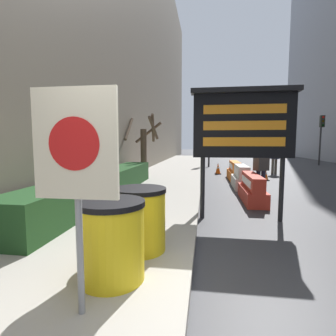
{
  "coord_description": "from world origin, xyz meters",
  "views": [
    {
      "loc": [
        0.14,
        -2.3,
        1.7
      ],
      "look_at": [
        -1.31,
        7.85,
        0.69
      ],
      "focal_mm": 28.0,
      "sensor_mm": 36.0,
      "label": 1
    }
  ],
  "objects_px": {
    "pedestrian_worker": "(275,155)",
    "pedestrian_passerby": "(261,165)",
    "barrel_drum_foreground": "(112,240)",
    "warning_sign": "(76,158)",
    "jersey_barrier_white": "(241,178)",
    "barrel_drum_middle": "(140,219)",
    "traffic_cone_near": "(218,169)",
    "jersey_barrier_orange_near": "(235,171)",
    "traffic_light_far_side": "(321,129)",
    "message_board": "(243,125)",
    "traffic_cone_mid": "(265,174)",
    "jersey_barrier_red_striped": "(252,190)",
    "traffic_light_near_curb": "(209,127)"
  },
  "relations": [
    {
      "from": "traffic_light_far_side",
      "to": "warning_sign",
      "type": "bearing_deg",
      "value": -116.95
    },
    {
      "from": "traffic_cone_near",
      "to": "traffic_cone_mid",
      "type": "xyz_separation_m",
      "value": [
        1.98,
        -2.08,
        -0.02
      ]
    },
    {
      "from": "message_board",
      "to": "jersey_barrier_white",
      "type": "relative_size",
      "value": 1.7
    },
    {
      "from": "jersey_barrier_red_striped",
      "to": "barrel_drum_foreground",
      "type": "bearing_deg",
      "value": -115.3
    },
    {
      "from": "pedestrian_worker",
      "to": "pedestrian_passerby",
      "type": "relative_size",
      "value": 1.01
    },
    {
      "from": "warning_sign",
      "to": "jersey_barrier_white",
      "type": "height_order",
      "value": "warning_sign"
    },
    {
      "from": "traffic_light_far_side",
      "to": "jersey_barrier_orange_near",
      "type": "bearing_deg",
      "value": -130.08
    },
    {
      "from": "message_board",
      "to": "traffic_cone_mid",
      "type": "height_order",
      "value": "message_board"
    },
    {
      "from": "barrel_drum_foreground",
      "to": "traffic_cone_near",
      "type": "xyz_separation_m",
      "value": [
        1.69,
        11.44,
        -0.32
      ]
    },
    {
      "from": "barrel_drum_middle",
      "to": "jersey_barrier_red_striped",
      "type": "bearing_deg",
      "value": 61.62
    },
    {
      "from": "jersey_barrier_red_striped",
      "to": "jersey_barrier_orange_near",
      "type": "bearing_deg",
      "value": 90.0
    },
    {
      "from": "traffic_cone_near",
      "to": "pedestrian_worker",
      "type": "distance_m",
      "value": 3.07
    },
    {
      "from": "pedestrian_passerby",
      "to": "traffic_cone_near",
      "type": "bearing_deg",
      "value": 68.77
    },
    {
      "from": "barrel_drum_foreground",
      "to": "jersey_barrier_white",
      "type": "bearing_deg",
      "value": 72.08
    },
    {
      "from": "barrel_drum_foreground",
      "to": "warning_sign",
      "type": "bearing_deg",
      "value": -96.01
    },
    {
      "from": "jersey_barrier_red_striped",
      "to": "jersey_barrier_orange_near",
      "type": "distance_m",
      "value": 4.59
    },
    {
      "from": "traffic_light_far_side",
      "to": "traffic_light_near_curb",
      "type": "bearing_deg",
      "value": -163.76
    },
    {
      "from": "barrel_drum_middle",
      "to": "warning_sign",
      "type": "distance_m",
      "value": 1.74
    },
    {
      "from": "jersey_barrier_red_striped",
      "to": "jersey_barrier_orange_near",
      "type": "xyz_separation_m",
      "value": [
        -0.0,
        4.59,
        0.02
      ]
    },
    {
      "from": "barrel_drum_foreground",
      "to": "pedestrian_passerby",
      "type": "relative_size",
      "value": 0.54
    },
    {
      "from": "barrel_drum_foreground",
      "to": "warning_sign",
      "type": "xyz_separation_m",
      "value": [
        -0.07,
        -0.62,
        0.95
      ]
    },
    {
      "from": "jersey_barrier_white",
      "to": "barrel_drum_foreground",
      "type": "bearing_deg",
      "value": -107.92
    },
    {
      "from": "pedestrian_worker",
      "to": "jersey_barrier_red_striped",
      "type": "bearing_deg",
      "value": 114.96
    },
    {
      "from": "jersey_barrier_red_striped",
      "to": "jersey_barrier_orange_near",
      "type": "relative_size",
      "value": 1.06
    },
    {
      "from": "pedestrian_worker",
      "to": "pedestrian_passerby",
      "type": "distance_m",
      "value": 6.27
    },
    {
      "from": "traffic_cone_mid",
      "to": "pedestrian_worker",
      "type": "bearing_deg",
      "value": 68.46
    },
    {
      "from": "barrel_drum_middle",
      "to": "warning_sign",
      "type": "xyz_separation_m",
      "value": [
        -0.18,
        -1.45,
        0.95
      ]
    },
    {
      "from": "jersey_barrier_orange_near",
      "to": "warning_sign",
      "type": "bearing_deg",
      "value": -103.39
    },
    {
      "from": "jersey_barrier_white",
      "to": "traffic_light_far_side",
      "type": "height_order",
      "value": "traffic_light_far_side"
    },
    {
      "from": "traffic_cone_near",
      "to": "traffic_light_near_curb",
      "type": "relative_size",
      "value": 0.16
    },
    {
      "from": "jersey_barrier_red_striped",
      "to": "traffic_light_near_curb",
      "type": "relative_size",
      "value": 0.53
    },
    {
      "from": "pedestrian_worker",
      "to": "pedestrian_passerby",
      "type": "xyz_separation_m",
      "value": [
        -1.89,
        -5.97,
        -0.01
      ]
    },
    {
      "from": "barrel_drum_middle",
      "to": "traffic_light_far_side",
      "type": "distance_m",
      "value": 19.49
    },
    {
      "from": "pedestrian_worker",
      "to": "pedestrian_passerby",
      "type": "bearing_deg",
      "value": 115.95
    },
    {
      "from": "barrel_drum_foreground",
      "to": "pedestrian_passerby",
      "type": "xyz_separation_m",
      "value": [
        2.77,
        5.86,
        0.37
      ]
    },
    {
      "from": "traffic_cone_mid",
      "to": "traffic_light_near_curb",
      "type": "relative_size",
      "value": 0.15
    },
    {
      "from": "barrel_drum_middle",
      "to": "traffic_cone_mid",
      "type": "xyz_separation_m",
      "value": [
        3.56,
        8.53,
        -0.34
      ]
    },
    {
      "from": "jersey_barrier_red_striped",
      "to": "traffic_light_far_side",
      "type": "bearing_deg",
      "value": 61.55
    },
    {
      "from": "traffic_light_near_curb",
      "to": "pedestrian_passerby",
      "type": "bearing_deg",
      "value": -81.07
    },
    {
      "from": "jersey_barrier_orange_near",
      "to": "traffic_cone_near",
      "type": "distance_m",
      "value": 1.97
    },
    {
      "from": "barrel_drum_middle",
      "to": "traffic_cone_near",
      "type": "xyz_separation_m",
      "value": [
        1.58,
        10.61,
        -0.32
      ]
    },
    {
      "from": "message_board",
      "to": "traffic_cone_mid",
      "type": "relative_size",
      "value": 5.05
    },
    {
      "from": "traffic_cone_near",
      "to": "traffic_light_far_side",
      "type": "bearing_deg",
      "value": 40.08
    },
    {
      "from": "message_board",
      "to": "traffic_cone_mid",
      "type": "xyz_separation_m",
      "value": [
        1.87,
        6.25,
        -1.8
      ]
    },
    {
      "from": "jersey_barrier_orange_near",
      "to": "jersey_barrier_white",
      "type": "bearing_deg",
      "value": -90.0
    },
    {
      "from": "jersey_barrier_white",
      "to": "traffic_cone_mid",
      "type": "xyz_separation_m",
      "value": [
        1.31,
        2.05,
        -0.1
      ]
    },
    {
      "from": "barrel_drum_middle",
      "to": "jersey_barrier_white",
      "type": "bearing_deg",
      "value": 70.83
    },
    {
      "from": "pedestrian_worker",
      "to": "pedestrian_passerby",
      "type": "height_order",
      "value": "pedestrian_worker"
    },
    {
      "from": "message_board",
      "to": "jersey_barrier_white",
      "type": "height_order",
      "value": "message_board"
    },
    {
      "from": "traffic_light_far_side",
      "to": "pedestrian_passerby",
      "type": "xyz_separation_m",
      "value": [
        -6.58,
        -12.02,
        -1.65
      ]
    }
  ]
}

